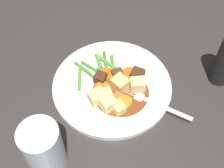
# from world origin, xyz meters

# --- Properties ---
(ground_plane) EXTENTS (3.00, 3.00, 0.00)m
(ground_plane) POSITION_xyz_m (0.00, 0.00, 0.00)
(ground_plane) COLOR #383330
(dinner_plate) EXTENTS (0.27, 0.27, 0.01)m
(dinner_plate) POSITION_xyz_m (0.00, 0.00, 0.01)
(dinner_plate) COLOR white
(dinner_plate) RESTS_ON ground_plane
(stew_sauce) EXTENTS (0.13, 0.13, 0.00)m
(stew_sauce) POSITION_xyz_m (0.03, 0.00, 0.01)
(stew_sauce) COLOR brown
(stew_sauce) RESTS_ON dinner_plate
(carrot_slice_0) EXTENTS (0.04, 0.04, 0.01)m
(carrot_slice_0) POSITION_xyz_m (-0.00, -0.03, 0.02)
(carrot_slice_0) COLOR orange
(carrot_slice_0) RESTS_ON dinner_plate
(carrot_slice_1) EXTENTS (0.03, 0.03, 0.01)m
(carrot_slice_1) POSITION_xyz_m (0.04, -0.02, 0.02)
(carrot_slice_1) COLOR orange
(carrot_slice_1) RESTS_ON dinner_plate
(carrot_slice_2) EXTENTS (0.04, 0.04, 0.01)m
(carrot_slice_2) POSITION_xyz_m (0.01, 0.05, 0.02)
(carrot_slice_2) COLOR orange
(carrot_slice_2) RESTS_ON dinner_plate
(carrot_slice_3) EXTENTS (0.05, 0.05, 0.01)m
(carrot_slice_3) POSITION_xyz_m (0.06, -0.01, 0.02)
(carrot_slice_3) COLOR orange
(carrot_slice_3) RESTS_ON dinner_plate
(carrot_slice_4) EXTENTS (0.05, 0.05, 0.01)m
(carrot_slice_4) POSITION_xyz_m (0.00, 0.03, 0.02)
(carrot_slice_4) COLOR orange
(carrot_slice_4) RESTS_ON dinner_plate
(carrot_slice_5) EXTENTS (0.04, 0.04, 0.01)m
(carrot_slice_5) POSITION_xyz_m (-0.03, 0.01, 0.02)
(carrot_slice_5) COLOR orange
(carrot_slice_5) RESTS_ON dinner_plate
(potato_chunk_0) EXTENTS (0.04, 0.04, 0.03)m
(potato_chunk_0) POSITION_xyz_m (0.02, -0.05, 0.03)
(potato_chunk_0) COLOR #EAD68C
(potato_chunk_0) RESTS_ON dinner_plate
(potato_chunk_1) EXTENTS (0.03, 0.04, 0.03)m
(potato_chunk_1) POSITION_xyz_m (0.03, -0.04, 0.03)
(potato_chunk_1) COLOR #EAD68C
(potato_chunk_1) RESTS_ON dinner_plate
(potato_chunk_2) EXTENTS (0.04, 0.04, 0.03)m
(potato_chunk_2) POSITION_xyz_m (0.05, 0.04, 0.03)
(potato_chunk_2) COLOR #EAD68C
(potato_chunk_2) RESTS_ON dinner_plate
(potato_chunk_3) EXTENTS (0.03, 0.03, 0.02)m
(potato_chunk_3) POSITION_xyz_m (0.07, -0.03, 0.02)
(potato_chunk_3) COLOR #E5CC7A
(potato_chunk_3) RESTS_ON dinner_plate
(potato_chunk_4) EXTENTS (0.04, 0.04, 0.02)m
(potato_chunk_4) POSITION_xyz_m (0.02, 0.01, 0.02)
(potato_chunk_4) COLOR #E5CC7A
(potato_chunk_4) RESTS_ON dinner_plate
(potato_chunk_5) EXTENTS (0.03, 0.04, 0.03)m
(potato_chunk_5) POSITION_xyz_m (0.04, -0.05, 0.03)
(potato_chunk_5) COLOR #EAD68C
(potato_chunk_5) RESTS_ON dinner_plate
(meat_chunk_0) EXTENTS (0.04, 0.04, 0.02)m
(meat_chunk_0) POSITION_xyz_m (-0.02, -0.01, 0.02)
(meat_chunk_0) COLOR #4C2B19
(meat_chunk_0) RESTS_ON dinner_plate
(meat_chunk_1) EXTENTS (0.04, 0.04, 0.02)m
(meat_chunk_1) POSITION_xyz_m (0.02, 0.06, 0.02)
(meat_chunk_1) COLOR #4C2B19
(meat_chunk_1) RESTS_ON dinner_plate
(meat_chunk_2) EXTENTS (0.03, 0.03, 0.02)m
(meat_chunk_2) POSITION_xyz_m (-0.01, 0.02, 0.02)
(meat_chunk_2) COLOR #56331E
(meat_chunk_2) RESTS_ON dinner_plate
(green_bean_0) EXTENTS (0.08, 0.02, 0.01)m
(green_bean_0) POSITION_xyz_m (-0.05, 0.03, 0.02)
(green_bean_0) COLOR #66AD42
(green_bean_0) RESTS_ON dinner_plate
(green_bean_1) EXTENTS (0.05, 0.04, 0.01)m
(green_bean_1) POSITION_xyz_m (-0.03, -0.01, 0.02)
(green_bean_1) COLOR #66AD42
(green_bean_1) RESTS_ON dinner_plate
(green_bean_2) EXTENTS (0.07, 0.05, 0.01)m
(green_bean_2) POSITION_xyz_m (-0.05, 0.02, 0.02)
(green_bean_2) COLOR #4C8E33
(green_bean_2) RESTS_ON dinner_plate
(green_bean_3) EXTENTS (0.06, 0.05, 0.01)m
(green_bean_3) POSITION_xyz_m (-0.06, -0.05, 0.02)
(green_bean_3) COLOR #66AD42
(green_bean_3) RESTS_ON dinner_plate
(green_bean_4) EXTENTS (0.07, 0.04, 0.01)m
(green_bean_4) POSITION_xyz_m (-0.02, -0.01, 0.02)
(green_bean_4) COLOR #4C8E33
(green_bean_4) RESTS_ON dinner_plate
(green_bean_5) EXTENTS (0.08, 0.02, 0.01)m
(green_bean_5) POSITION_xyz_m (-0.06, -0.03, 0.02)
(green_bean_5) COLOR #4C8E33
(green_bean_5) RESTS_ON dinner_plate
(green_bean_6) EXTENTS (0.08, 0.04, 0.01)m
(green_bean_6) POSITION_xyz_m (-0.05, 0.01, 0.02)
(green_bean_6) COLOR #66AD42
(green_bean_6) RESTS_ON dinner_plate
(green_bean_7) EXTENTS (0.07, 0.02, 0.01)m
(green_bean_7) POSITION_xyz_m (-0.06, -0.01, 0.02)
(green_bean_7) COLOR #4C8E33
(green_bean_7) RESTS_ON dinner_plate
(green_bean_8) EXTENTS (0.07, 0.05, 0.01)m
(green_bean_8) POSITION_xyz_m (-0.03, 0.03, 0.02)
(green_bean_8) COLOR #599E38
(green_bean_8) RESTS_ON dinner_plate
(fork) EXTENTS (0.17, 0.09, 0.00)m
(fork) POSITION_xyz_m (0.09, 0.04, 0.01)
(fork) COLOR silver
(fork) RESTS_ON dinner_plate
(water_glass) EXTENTS (0.07, 0.07, 0.12)m
(water_glass) POSITION_xyz_m (0.06, -0.21, 0.06)
(water_glass) COLOR silver
(water_glass) RESTS_ON ground_plane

